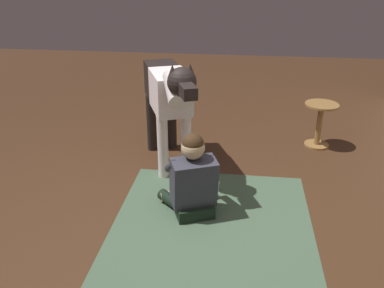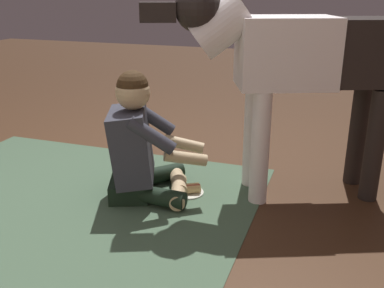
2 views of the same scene
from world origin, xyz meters
name	(u,v)px [view 1 (image 1 of 2)]	position (x,y,z in m)	size (l,w,h in m)	color
ground_plane	(173,217)	(0.00, 0.00, 0.00)	(13.87, 13.87, 0.00)	#402717
area_rug	(210,240)	(0.30, 0.37, 0.00)	(2.34, 1.78, 0.01)	#415A43
person_sitting_on_floor	(192,180)	(-0.13, 0.16, 0.33)	(0.69, 0.61, 0.81)	black
large_dog	(169,94)	(-1.00, -0.19, 0.86)	(1.63, 0.79, 1.32)	silver
hot_dog_on_plate	(184,192)	(-0.40, 0.05, 0.03)	(0.20, 0.20, 0.06)	silver
round_side_table	(320,121)	(-1.78, 1.56, 0.34)	(0.41, 0.41, 0.56)	olive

